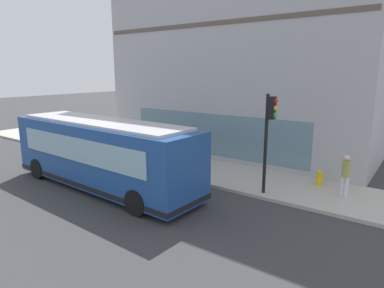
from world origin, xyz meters
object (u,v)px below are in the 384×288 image
city_bus_nearside (102,154)px  pedestrian_near_building_entrance (94,132)px  pedestrian_near_hydrant (346,173)px  fire_hydrant (319,178)px  pedestrian_walking_along_curb (160,142)px  traffic_light_near_corner (269,125)px

city_bus_nearside → pedestrian_near_building_entrance: city_bus_nearside is taller
city_bus_nearside → pedestrian_near_hydrant: size_ratio=5.83×
city_bus_nearside → fire_hydrant: (5.52, -7.94, -1.04)m
pedestrian_near_building_entrance → pedestrian_walking_along_curb: bearing=-83.3°
fire_hydrant → pedestrian_walking_along_curb: pedestrian_walking_along_curb is taller
city_bus_nearside → pedestrian_near_hydrant: city_bus_nearside is taller
traffic_light_near_corner → pedestrian_near_hydrant: size_ratio=2.38×
traffic_light_near_corner → pedestrian_walking_along_curb: size_ratio=2.66×
fire_hydrant → city_bus_nearside: bearing=124.8°
city_bus_nearside → pedestrian_near_building_entrance: bearing=54.8°
pedestrian_walking_along_curb → pedestrian_near_building_entrance: bearing=96.7°
city_bus_nearside → fire_hydrant: bearing=-55.2°
traffic_light_near_corner → pedestrian_near_hydrant: (1.52, -2.71, -1.88)m
traffic_light_near_corner → pedestrian_walking_along_curb: traffic_light_near_corner is taller
pedestrian_walking_along_curb → pedestrian_near_hydrant: (-0.55, -10.48, 0.12)m
city_bus_nearside → fire_hydrant: size_ratio=13.68×
pedestrian_walking_along_curb → pedestrian_near_hydrant: 10.50m
pedestrian_walking_along_curb → traffic_light_near_corner: bearing=-105.0°
pedestrian_walking_along_curb → pedestrian_near_hydrant: size_ratio=0.90×
fire_hydrant → pedestrian_walking_along_curb: 9.32m
city_bus_nearside → traffic_light_near_corner: traffic_light_near_corner is taller
fire_hydrant → pedestrian_near_hydrant: 1.53m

